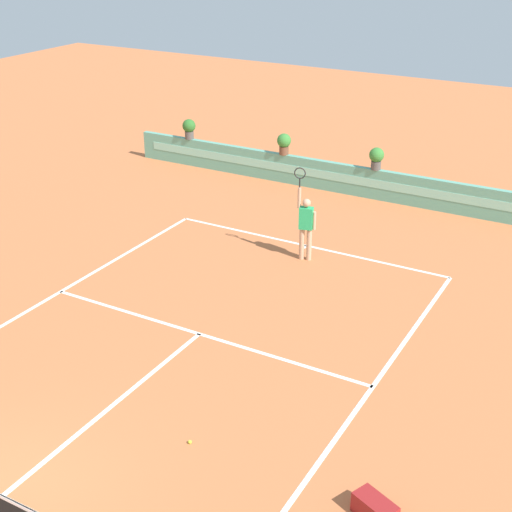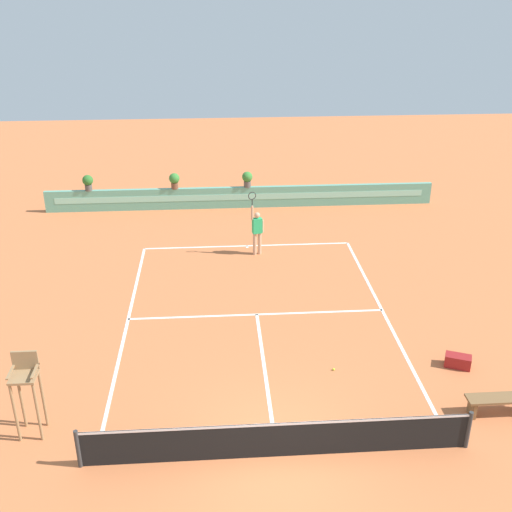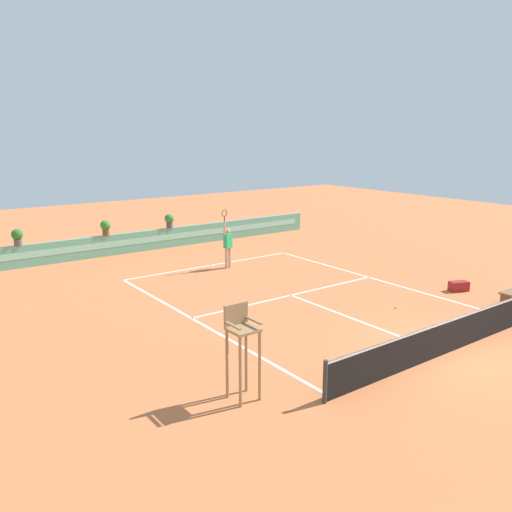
# 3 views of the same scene
# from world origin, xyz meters

# --- Properties ---
(ground_plane) EXTENTS (60.00, 60.00, 0.00)m
(ground_plane) POSITION_xyz_m (0.00, 6.00, 0.00)
(ground_plane) COLOR #C66B3D
(court_lines) EXTENTS (8.32, 11.94, 0.01)m
(court_lines) POSITION_xyz_m (0.00, 6.72, 0.00)
(court_lines) COLOR white
(court_lines) RESTS_ON ground
(net) EXTENTS (8.92, 0.10, 1.00)m
(net) POSITION_xyz_m (0.00, 0.00, 0.51)
(net) COLOR #333333
(net) RESTS_ON ground
(back_wall_barrier) EXTENTS (18.00, 0.21, 1.00)m
(back_wall_barrier) POSITION_xyz_m (0.00, 16.39, 0.50)
(back_wall_barrier) COLOR #60A88E
(back_wall_barrier) RESTS_ON ground
(umpire_chair) EXTENTS (0.60, 0.60, 2.14)m
(umpire_chair) POSITION_xyz_m (-5.72, 1.26, 1.34)
(umpire_chair) COLOR #99754C
(umpire_chair) RESTS_ON ground
(bench_courtside) EXTENTS (1.60, 0.44, 0.51)m
(bench_courtside) POSITION_xyz_m (5.62, 1.09, 0.38)
(bench_courtside) COLOR brown
(bench_courtside) RESTS_ON ground
(gear_bag) EXTENTS (0.78, 0.60, 0.36)m
(gear_bag) POSITION_xyz_m (5.39, 3.14, 0.18)
(gear_bag) COLOR maroon
(gear_bag) RESTS_ON ground
(tennis_player) EXTENTS (0.61, 0.30, 2.58)m
(tennis_player) POSITION_xyz_m (0.34, 11.07, 1.05)
(tennis_player) COLOR tan
(tennis_player) RESTS_ON ground
(tennis_ball_near_baseline) EXTENTS (0.07, 0.07, 0.07)m
(tennis_ball_near_baseline) POSITION_xyz_m (1.91, 3.20, 0.03)
(tennis_ball_near_baseline) COLOR #CCE033
(tennis_ball_near_baseline) RESTS_ON ground
(potted_plant_far_left) EXTENTS (0.48, 0.48, 0.72)m
(potted_plant_far_left) POSITION_xyz_m (-6.97, 16.39, 1.41)
(potted_plant_far_left) COLOR #514C47
(potted_plant_far_left) RESTS_ON back_wall_barrier
(potted_plant_left) EXTENTS (0.48, 0.48, 0.72)m
(potted_plant_left) POSITION_xyz_m (-3.06, 16.39, 1.41)
(potted_plant_left) COLOR brown
(potted_plant_left) RESTS_ON back_wall_barrier
(potted_plant_centre) EXTENTS (0.48, 0.48, 0.72)m
(potted_plant_centre) POSITION_xyz_m (0.28, 16.39, 1.41)
(potted_plant_centre) COLOR #514C47
(potted_plant_centre) RESTS_ON back_wall_barrier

